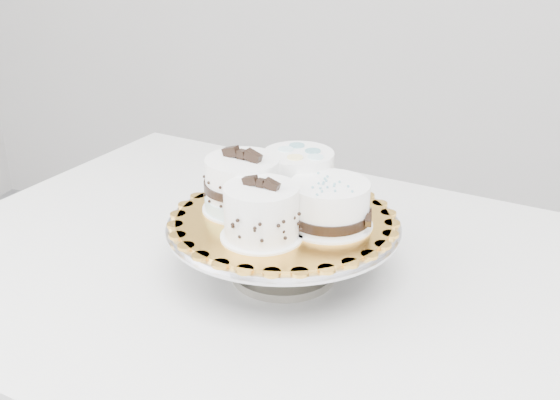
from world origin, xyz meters
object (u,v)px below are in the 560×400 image
(cake_swirl, at_px, (261,214))
(cake_ribbon, at_px, (330,206))
(cake_stand, at_px, (284,238))
(cake_banded, at_px, (243,186))
(table, at_px, (307,318))
(cake_board, at_px, (284,219))
(cake_dots, at_px, (298,176))

(cake_swirl, height_order, cake_ribbon, cake_swirl)
(cake_stand, bearing_deg, cake_banded, 171.47)
(cake_stand, bearing_deg, table, 26.75)
(cake_board, distance_m, cake_banded, 0.08)
(cake_ribbon, bearing_deg, table, 140.48)
(table, distance_m, cake_board, 0.17)
(cake_board, distance_m, cake_dots, 0.08)
(table, relative_size, cake_dots, 10.73)
(table, bearing_deg, cake_swirl, -105.86)
(cake_swirl, xyz_separation_m, cake_dots, (0.01, 0.13, 0.00))
(cake_swirl, distance_m, cake_ribbon, 0.10)
(cake_stand, height_order, cake_banded, cake_banded)
(table, distance_m, cake_swirl, 0.22)
(cake_board, height_order, cake_ribbon, cake_ribbon)
(cake_board, height_order, cake_dots, cake_dots)
(table, bearing_deg, cake_stand, -142.38)
(table, height_order, cake_stand, cake_stand)
(cake_banded, height_order, cake_ribbon, cake_banded)
(cake_banded, bearing_deg, cake_ribbon, 8.26)
(cake_banded, bearing_deg, cake_stand, 4.99)
(cake_board, bearing_deg, cake_ribbon, -2.09)
(table, xyz_separation_m, cake_stand, (-0.03, -0.02, 0.14))
(cake_swirl, bearing_deg, cake_banded, 136.01)
(cake_dots, bearing_deg, cake_stand, -87.48)
(cake_board, relative_size, cake_ribbon, 2.32)
(cake_banded, bearing_deg, cake_swirl, -40.11)
(cake_board, bearing_deg, cake_dots, 88.84)
(cake_stand, distance_m, cake_swirl, 0.09)
(cake_stand, height_order, cake_swirl, cake_swirl)
(cake_dots, distance_m, cake_ribbon, 0.09)
(cake_stand, relative_size, cake_dots, 2.63)
(table, relative_size, cake_banded, 10.55)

